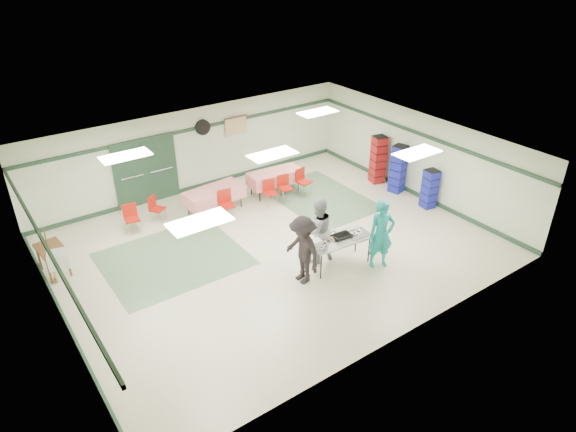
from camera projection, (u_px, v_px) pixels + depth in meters
floor at (274, 246)px, 13.96m from camera, size 11.00×11.00×0.00m
ceiling at (272, 153)px, 12.65m from camera, size 11.00×11.00×0.00m
wall_back at (195, 149)px, 16.52m from camera, size 11.00×0.00×11.00m
wall_front at (401, 288)px, 10.10m from camera, size 11.00×0.00×11.00m
wall_left at (51, 274)px, 10.53m from camera, size 0.00×9.00×9.00m
wall_right at (419, 155)px, 16.09m from camera, size 0.00×9.00×9.00m
trim_back at (194, 129)px, 16.15m from camera, size 11.00×0.06×0.10m
baseboard_back at (199, 186)px, 17.12m from camera, size 11.00×0.06×0.12m
trim_left at (45, 244)px, 10.20m from camera, size 0.06×9.00×0.10m
baseboard_left at (66, 322)px, 11.17m from camera, size 0.06×9.00×0.12m
trim_right at (421, 134)px, 15.73m from camera, size 0.06×9.00×0.10m
baseboard_right at (413, 192)px, 16.70m from camera, size 0.06×9.00×0.12m
green_patch_a at (173, 259)px, 13.41m from camera, size 3.50×3.00×0.01m
green_patch_b at (320, 198)px, 16.45m from camera, size 2.50×3.50×0.01m
double_door_left at (131, 175)px, 15.51m from camera, size 0.90×0.06×2.10m
double_door_right at (161, 168)px, 15.99m from camera, size 0.90×0.06×2.10m
door_frame at (146, 171)px, 15.73m from camera, size 2.00×0.03×2.15m
wall_fan at (203, 127)px, 16.28m from camera, size 0.50×0.10×0.50m
scroll_banner at (236, 126)px, 16.99m from camera, size 0.80×0.02×0.60m
serving_table at (340, 241)px, 12.85m from camera, size 1.75×0.84×0.76m
sheet_tray_right at (358, 234)px, 13.02m from camera, size 0.62×0.49×0.02m
sheet_tray_mid at (331, 237)px, 12.88m from camera, size 0.59×0.47×0.02m
sheet_tray_left at (326, 248)px, 12.45m from camera, size 0.67×0.53×0.02m
baking_pan at (342, 236)px, 12.88m from camera, size 0.51×0.34×0.08m
foam_box_stack at (316, 244)px, 12.41m from camera, size 0.27×0.25×0.23m
volunteer_teal at (381, 234)px, 12.73m from camera, size 0.78×0.66×1.82m
volunteer_grey at (318, 230)px, 12.95m from camera, size 0.91×0.73×1.78m
volunteer_dark at (303, 250)px, 12.16m from camera, size 0.66×1.15×1.77m
dining_table_a at (275, 177)px, 16.54m from camera, size 1.77×0.88×0.77m
dining_table_b at (214, 194)px, 15.42m from camera, size 1.87×0.97×0.77m
chair_a at (284, 185)px, 16.15m from camera, size 0.45×0.45×0.83m
chair_b at (269, 190)px, 15.86m from camera, size 0.47×0.47×0.83m
chair_c at (302, 179)px, 16.49m from camera, size 0.47×0.47×0.87m
chair_d at (225, 202)px, 15.06m from camera, size 0.50×0.50×0.90m
chair_loose_a at (155, 206)px, 14.93m from camera, size 0.52×0.52×0.80m
chair_loose_b at (131, 215)px, 14.39m from camera, size 0.45×0.45×0.85m
crate_stack_blue_a at (398, 169)px, 16.51m from camera, size 0.49×0.49×1.60m
crate_stack_red at (378, 159)px, 17.16m from camera, size 0.51×0.51×1.63m
crate_stack_blue_b at (430, 189)px, 15.64m from camera, size 0.43×0.43×1.24m
printer_table at (51, 251)px, 12.56m from camera, size 0.66×0.95×0.74m
office_printer at (59, 259)px, 11.74m from camera, size 0.54×0.50×0.37m
broom at (49, 252)px, 12.25m from camera, size 0.09×0.24×1.50m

